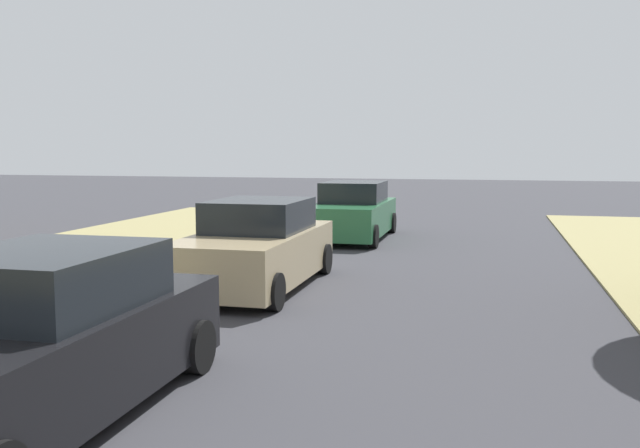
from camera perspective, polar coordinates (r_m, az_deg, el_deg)
The scene contains 3 objects.
parked_sedan_black at distance 6.93m, azimuth -22.31°, elevation -9.10°, with size 1.94×4.40×1.57m.
parked_sedan_tan at distance 12.52m, azimuth -5.24°, elevation -1.94°, with size 1.94×4.40×1.57m.
parked_sedan_green at distance 19.19m, azimuth 2.71°, elevation 0.93°, with size 1.94×4.40×1.57m.
Camera 1 is at (1.60, 3.35, 2.50)m, focal length 38.85 mm.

